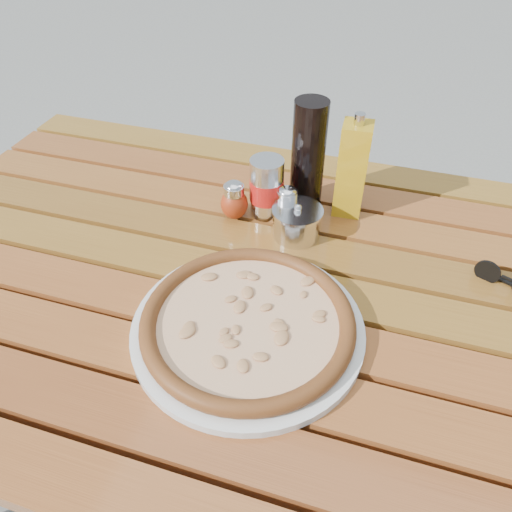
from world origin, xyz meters
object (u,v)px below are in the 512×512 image
(dark_bottle, at_px, (308,155))
(parmesan_tin, at_px, (297,222))
(plate, at_px, (248,328))
(sunglasses, at_px, (506,280))
(olive_oil_cruet, at_px, (352,169))
(pepper_shaker, at_px, (234,200))
(pizza, at_px, (248,321))
(oregano_shaker, at_px, (287,206))
(table, at_px, (253,306))
(soda_can, at_px, (267,188))

(dark_bottle, xyz_separation_m, parmesan_tin, (0.01, -0.11, -0.08))
(plate, bearing_deg, sunglasses, 30.01)
(plate, xyz_separation_m, olive_oil_cruet, (0.09, 0.36, 0.09))
(pepper_shaker, distance_m, dark_bottle, 0.17)
(parmesan_tin, xyz_separation_m, sunglasses, (0.37, -0.03, -0.01))
(plate, bearing_deg, pizza, 180.00)
(dark_bottle, distance_m, parmesan_tin, 0.14)
(oregano_shaker, bearing_deg, dark_bottle, 75.86)
(dark_bottle, height_order, sunglasses, dark_bottle)
(pizza, height_order, olive_oil_cruet, olive_oil_cruet)
(dark_bottle, xyz_separation_m, olive_oil_cruet, (0.09, -0.00, -0.01))
(table, distance_m, oregano_shaker, 0.20)
(plate, relative_size, pepper_shaker, 4.39)
(olive_oil_cruet, xyz_separation_m, sunglasses, (0.29, -0.14, -0.08))
(pizza, xyz_separation_m, olive_oil_cruet, (0.09, 0.36, 0.07))
(parmesan_tin, bearing_deg, soda_can, 144.91)
(pepper_shaker, relative_size, soda_can, 0.68)
(sunglasses, bearing_deg, dark_bottle, -177.97)
(table, height_order, pepper_shaker, pepper_shaker)
(sunglasses, bearing_deg, plate, -127.19)
(olive_oil_cruet, bearing_deg, plate, -104.32)
(table, distance_m, plate, 0.15)
(olive_oil_cruet, bearing_deg, pepper_shaker, -157.68)
(plate, distance_m, oregano_shaker, 0.29)
(table, distance_m, parmesan_tin, 0.18)
(table, bearing_deg, oregano_shaker, 84.69)
(pepper_shaker, bearing_deg, table, -60.83)
(table, xyz_separation_m, soda_can, (-0.03, 0.19, 0.13))
(table, height_order, plate, plate)
(pepper_shaker, xyz_separation_m, sunglasses, (0.50, -0.05, -0.02))
(plate, xyz_separation_m, oregano_shaker, (-0.01, 0.29, 0.03))
(sunglasses, bearing_deg, table, -143.42)
(table, xyz_separation_m, pizza, (0.03, -0.12, 0.10))
(table, distance_m, dark_bottle, 0.31)
(table, height_order, pizza, pizza)
(pepper_shaker, xyz_separation_m, soda_can, (0.06, 0.03, 0.02))
(soda_can, bearing_deg, pepper_shaker, -150.65)
(pizza, distance_m, soda_can, 0.32)
(pizza, relative_size, oregano_shaker, 5.62)
(dark_bottle, bearing_deg, parmesan_tin, -85.21)
(pepper_shaker, bearing_deg, dark_bottle, 36.52)
(soda_can, height_order, sunglasses, soda_can)
(oregano_shaker, distance_m, dark_bottle, 0.11)
(dark_bottle, height_order, olive_oil_cruet, dark_bottle)
(soda_can, bearing_deg, pizza, -78.76)
(table, xyz_separation_m, pepper_shaker, (-0.09, 0.16, 0.11))
(plate, height_order, oregano_shaker, oregano_shaker)
(sunglasses, bearing_deg, olive_oil_cruet, 177.24)
(plate, xyz_separation_m, parmesan_tin, (0.01, 0.26, 0.02))
(pepper_shaker, relative_size, olive_oil_cruet, 0.39)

